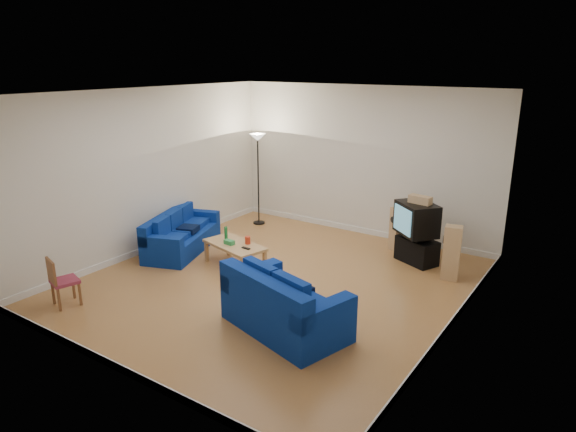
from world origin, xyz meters
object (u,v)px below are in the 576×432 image
Objects in this scene: sofa_loveseat at (282,309)px; coffee_table at (235,246)px; sofa_three_seat at (180,237)px; tv_stand at (417,251)px; television at (416,219)px.

sofa_loveseat is 1.50× the size of coffee_table.
sofa_three_seat is 1.06× the size of sofa_loveseat.
coffee_table is at bearing -118.29° from tv_stand.
television reaches higher than sofa_loveseat.
sofa_loveseat is at bearing -75.90° from tv_stand.
coffee_table is (-2.08, 1.46, 0.05)m from sofa_loveseat.
sofa_loveseat reaches higher than sofa_three_seat.
coffee_table is at bearing 68.63° from sofa_three_seat.
sofa_loveseat is 3.59m from tv_stand.
television is at bearing 95.67° from sofa_three_seat.
sofa_loveseat is at bearing 47.28° from sofa_three_seat.
sofa_loveseat is 2.11× the size of television.
television reaches higher than coffee_table.
sofa_loveseat is 2.54m from coffee_table.
coffee_table is 3.39m from television.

